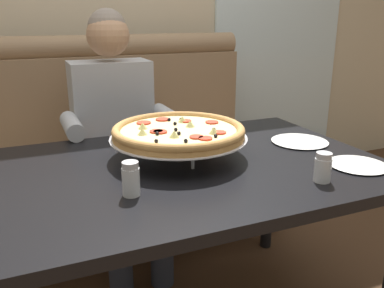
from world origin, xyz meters
name	(u,v)px	position (x,y,z in m)	size (l,w,h in m)	color
booth_bench	(129,164)	(0.00, 0.95, 0.40)	(1.60, 0.78, 1.13)	#937556
dining_table	(191,183)	(0.00, 0.00, 0.64)	(1.40, 0.95, 0.72)	black
diner_main	(117,126)	(-0.12, 0.68, 0.71)	(0.54, 0.64, 1.27)	#2D3342
pizza	(179,132)	(-0.01, 0.09, 0.82)	(0.52, 0.52, 0.13)	silver
shaker_pepper_flakes	(131,181)	(-0.27, -0.18, 0.77)	(0.05, 0.05, 0.11)	white
shaker_oregano	(323,169)	(0.33, -0.32, 0.76)	(0.06, 0.06, 0.10)	white
plate_near_left	(300,140)	(0.53, 0.06, 0.73)	(0.24, 0.24, 0.02)	white
plate_near_right	(358,163)	(0.55, -0.26, 0.73)	(0.21, 0.21, 0.02)	white
patio_chair	(237,92)	(1.42, 2.18, 0.52)	(0.43, 0.43, 0.86)	black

